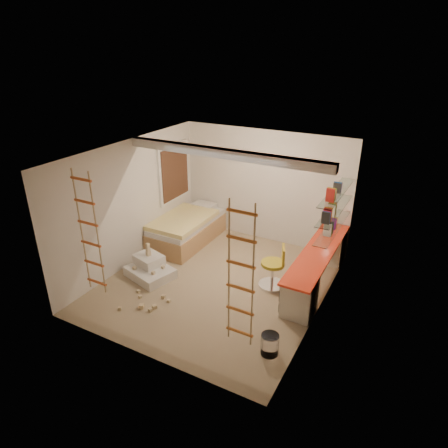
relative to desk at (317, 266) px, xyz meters
The scene contains 15 objects.
floor 1.96m from the desk, 153.35° to the right, with size 4.50×4.50×0.00m, color #9A8763.
ceiling_beam 2.78m from the desk, 161.89° to the right, with size 4.00×0.18×0.16m, color white.
window_frame 3.91m from the desk, behind, with size 0.06×1.15×1.35m, color white.
window_blind 3.88m from the desk, behind, with size 0.02×1.00×1.20m, color #4C2D1E.
rope_ladder_left 4.18m from the desk, 139.59° to the right, with size 0.41×0.04×2.13m, color #D84F24, non-canonical shape.
rope_ladder_right 2.86m from the desk, 98.00° to the right, with size 0.41×0.04×2.13m, color #C96B22, non-canonical shape.
waste_bin 2.20m from the desk, 91.59° to the right, with size 0.27×0.27×0.34m, color white.
desk is the anchor object (origin of this frame).
shelves 1.14m from the desk, 60.31° to the left, with size 0.25×1.80×0.71m.
bed 3.22m from the desk, behind, with size 1.02×2.00×0.69m.
task_lamp 1.21m from the desk, 92.80° to the left, with size 0.14×0.36×0.57m.
swivel_chair 0.84m from the desk, 147.01° to the right, with size 0.67×0.67×0.87m.
play_platform 3.30m from the desk, 157.38° to the right, with size 1.04×0.90×0.39m.
toy_blocks 3.23m from the desk, 147.82° to the right, with size 1.13×1.35×0.66m.
books 1.25m from the desk, 60.31° to the left, with size 0.14×0.64×0.92m.
Camera 1 is at (3.27, -5.79, 4.32)m, focal length 32.00 mm.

